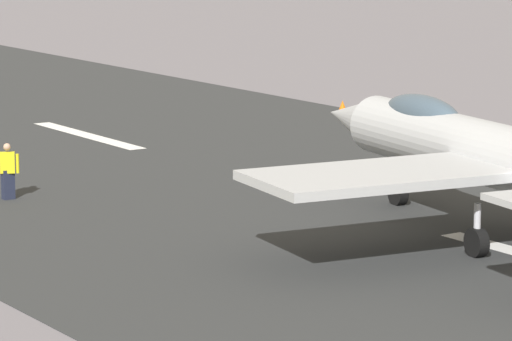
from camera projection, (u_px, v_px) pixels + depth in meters
The scene contains 3 objects.
fighter_jet at pixel (494, 152), 39.42m from camera, with size 17.10×14.85×5.53m.
crew_person at pixel (8, 172), 44.87m from camera, with size 0.45×0.64×1.73m.
marker_cone_far at pixel (343, 107), 63.60m from camera, with size 0.44×0.44×0.55m, color orange.
Camera 1 is at (-25.15, 26.42, 8.82)m, focal length 104.25 mm.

